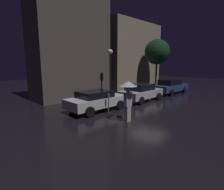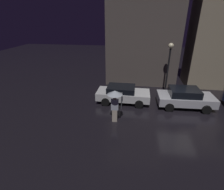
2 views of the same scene
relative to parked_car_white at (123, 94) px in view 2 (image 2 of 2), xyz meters
The scene contains 7 objects.
ground_plane 4.45m from the parked_car_white, 18.65° to the right, with size 60.00×60.00×0.00m, color black.
building_facade_left 7.04m from the parked_car_white, 75.08° to the left, with size 6.67×3.00×10.72m.
parked_car_white is the anchor object (origin of this frame).
parked_car_silver 4.62m from the parked_car_white, ahead, with size 4.07×2.05×1.42m.
pedestrian_with_umbrella 3.02m from the parked_car_white, 94.90° to the right, with size 0.94×0.94×2.13m.
parking_meter 1.12m from the parked_car_white, 89.07° to the right, with size 0.12×0.10×1.25m.
street_lamp_near 4.90m from the parked_car_white, 34.18° to the left, with size 0.43×0.43×4.26m.
Camera 2 is at (-3.21, -11.00, 6.18)m, focal length 28.00 mm.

